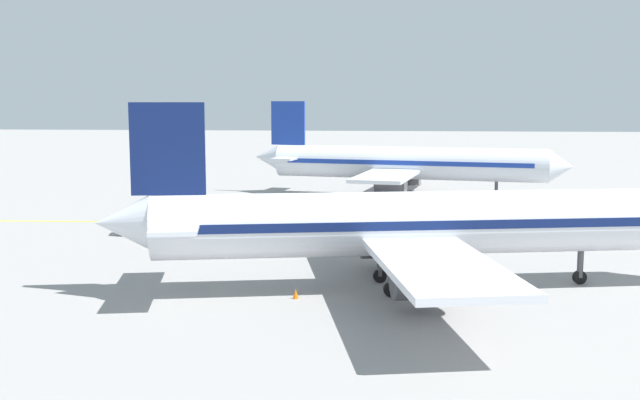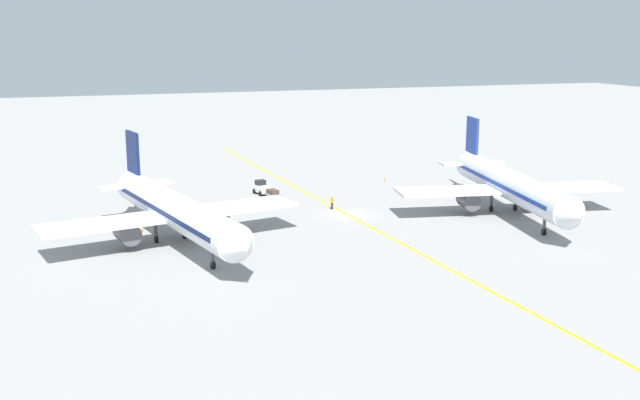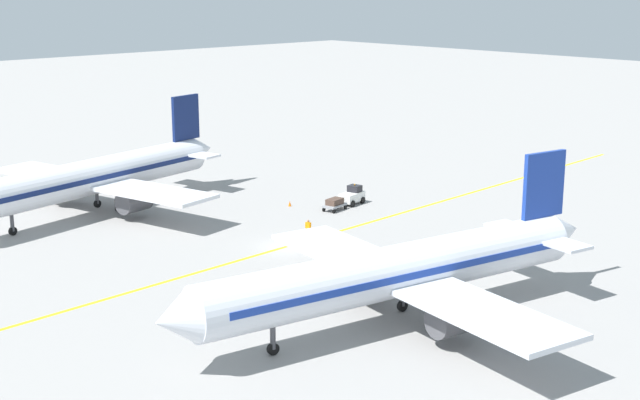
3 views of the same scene
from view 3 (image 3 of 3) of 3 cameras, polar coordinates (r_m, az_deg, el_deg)
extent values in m
plane|color=gray|center=(79.31, -2.15, -3.00)|extent=(400.00, 400.00, 0.00)
cube|color=yellow|center=(79.31, -2.15, -2.99)|extent=(6.12, 119.88, 0.01)
cylinder|color=silver|center=(60.82, 4.81, -4.57)|extent=(8.97, 30.16, 3.60)
cone|color=silver|center=(53.00, -9.31, -7.55)|extent=(3.80, 2.98, 3.42)
cone|color=silver|center=(71.66, 15.32, -1.93)|extent=(3.55, 3.50, 3.06)
cube|color=#193899|center=(60.78, 4.81, -4.44)|extent=(8.47, 27.21, 0.50)
cube|color=silver|center=(61.64, 5.53, -5.04)|extent=(28.48, 10.18, 0.36)
cylinder|color=#4C4C51|center=(58.50, 8.57, -7.50)|extent=(2.74, 3.55, 2.20)
cylinder|color=#4C4C51|center=(65.81, 2.80, -4.91)|extent=(2.74, 3.55, 2.20)
cube|color=#193899|center=(68.89, 14.14, 0.96)|extent=(1.08, 4.00, 5.00)
cube|color=silver|center=(69.48, 13.67, -2.23)|extent=(9.29, 3.99, 0.24)
cylinder|color=#4C4C51|center=(56.63, -3.04, -8.56)|extent=(0.36, 0.36, 2.00)
cylinder|color=black|center=(57.01, -3.03, -9.49)|extent=(0.42, 0.84, 0.80)
cylinder|color=#4C4C51|center=(61.65, 7.16, -6.75)|extent=(0.36, 0.36, 2.00)
cylinder|color=black|center=(62.01, 7.13, -7.61)|extent=(0.42, 0.84, 0.80)
cylinder|color=#4C4C51|center=(63.97, 5.31, -5.92)|extent=(0.36, 0.36, 2.00)
cylinder|color=black|center=(64.31, 5.29, -6.76)|extent=(0.42, 0.84, 0.80)
cylinder|color=silver|center=(92.37, -14.46, 1.43)|extent=(9.61, 30.11, 3.60)
cone|color=silver|center=(103.55, -7.57, 3.23)|extent=(3.60, 3.56, 3.06)
cube|color=#0F1E51|center=(92.34, -14.46, 1.52)|extent=(9.04, 27.18, 0.50)
cube|color=silver|center=(93.16, -13.97, 1.11)|extent=(28.47, 10.77, 0.36)
cylinder|color=#4C4C51|center=(89.81, -11.81, -0.06)|extent=(2.80, 3.58, 2.20)
cylinder|color=#4C4C51|center=(97.17, -15.88, 0.75)|extent=(2.80, 3.58, 2.20)
cube|color=#0F1E51|center=(101.09, -8.60, 5.24)|extent=(1.16, 3.99, 5.00)
cube|color=silver|center=(101.38, -8.71, 3.02)|extent=(9.30, 4.18, 0.24)
cylinder|color=#4C4C51|center=(87.17, -19.12, -1.26)|extent=(0.36, 0.36, 2.00)
cylinder|color=black|center=(87.42, -19.06, -1.89)|extent=(0.44, 0.84, 0.80)
cylinder|color=#4C4C51|center=(93.00, -12.79, 0.09)|extent=(0.36, 0.36, 2.00)
cylinder|color=black|center=(93.24, -12.76, -0.51)|extent=(0.44, 0.84, 0.80)
cylinder|color=#4C4C51|center=(95.34, -14.10, 0.35)|extent=(0.36, 0.36, 2.00)
cylinder|color=black|center=(95.58, -14.06, -0.23)|extent=(0.44, 0.84, 0.80)
cube|color=white|center=(94.04, 2.05, 0.21)|extent=(2.06, 3.24, 0.90)
cube|color=black|center=(94.30, 2.23, 0.74)|extent=(1.47, 1.33, 0.70)
sphere|color=orange|center=(94.21, 2.24, 1.00)|extent=(0.16, 0.16, 0.16)
cylinder|color=black|center=(95.34, 1.99, 0.12)|extent=(0.38, 0.74, 0.70)
cylinder|color=black|center=(94.55, 2.75, -0.01)|extent=(0.38, 0.74, 0.70)
cylinder|color=black|center=(93.76, 1.33, -0.11)|extent=(0.38, 0.74, 0.70)
cylinder|color=black|center=(92.96, 2.10, -0.24)|extent=(0.38, 0.74, 0.70)
cube|color=gray|center=(91.52, 0.94, -0.34)|extent=(1.88, 2.82, 0.20)
cube|color=#4C382D|center=(91.42, 0.95, -0.10)|extent=(1.45, 2.00, 0.60)
cylinder|color=black|center=(92.77, 0.98, -0.35)|extent=(0.22, 0.46, 0.44)
cylinder|color=black|center=(92.09, 1.63, -0.46)|extent=(0.22, 0.46, 0.44)
cylinder|color=black|center=(91.12, 0.25, -0.61)|extent=(0.22, 0.46, 0.44)
cylinder|color=black|center=(90.42, 0.90, -0.72)|extent=(0.22, 0.46, 0.44)
cylinder|color=#23232D|center=(81.99, -0.83, -2.11)|extent=(0.16, 0.16, 0.85)
cylinder|color=#23232D|center=(81.94, -0.69, -2.12)|extent=(0.16, 0.16, 0.85)
cube|color=orange|center=(81.77, -0.76, -1.63)|extent=(0.42, 0.37, 0.60)
cylinder|color=orange|center=(81.84, -0.92, -1.62)|extent=(0.10, 0.10, 0.55)
cylinder|color=orange|center=(81.71, -0.60, -1.64)|extent=(0.10, 0.10, 0.55)
sphere|color=#9E7051|center=(81.66, -0.76, -1.34)|extent=(0.22, 0.22, 0.22)
cone|color=orange|center=(93.30, -1.95, -0.24)|extent=(0.32, 0.32, 0.55)
cone|color=orange|center=(84.53, 13.56, -2.12)|extent=(0.32, 0.32, 0.55)
cone|color=orange|center=(74.05, 8.78, -4.17)|extent=(0.32, 0.32, 0.55)
cone|color=orange|center=(98.91, -11.75, 0.29)|extent=(0.32, 0.32, 0.55)
camera|label=1|loc=(130.11, -23.22, 7.33)|focal=42.00mm
camera|label=2|loc=(96.61, -64.56, 5.46)|focal=42.00mm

